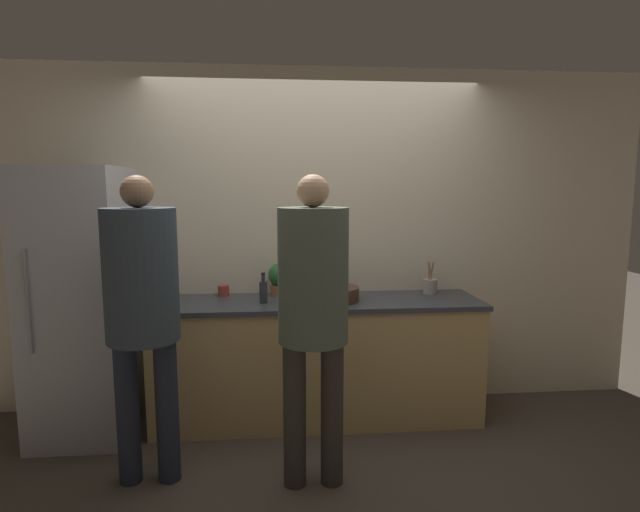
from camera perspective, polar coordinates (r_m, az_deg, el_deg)
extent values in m
plane|color=#4C4238|center=(3.62, 0.21, -20.24)|extent=(14.00, 14.00, 0.00)
cube|color=beige|center=(3.89, -0.69, 1.82)|extent=(5.20, 0.06, 2.60)
cube|color=tan|center=(3.78, -0.30, -11.91)|extent=(2.34, 0.62, 0.86)
cube|color=#383D42|center=(3.65, -0.30, -5.28)|extent=(2.37, 0.65, 0.03)
cube|color=#B7B7BC|center=(3.80, -25.41, -4.86)|extent=(0.62, 0.72, 1.84)
cylinder|color=#99999E|center=(3.52, -30.45, -4.60)|extent=(0.02, 0.02, 0.64)
cylinder|color=#232838|center=(3.20, -21.12, -16.28)|extent=(0.13, 0.13, 0.85)
cylinder|color=#232838|center=(3.15, -17.06, -16.51)|extent=(0.13, 0.13, 0.85)
cylinder|color=#333D47|center=(2.94, -19.78, -2.05)|extent=(0.40, 0.40, 0.74)
sphere|color=#936B4C|center=(2.90, -20.19, 6.94)|extent=(0.18, 0.18, 0.18)
cylinder|color=#38332D|center=(2.98, -2.92, -17.59)|extent=(0.13, 0.13, 0.85)
cylinder|color=#38332D|center=(2.99, 1.38, -17.45)|extent=(0.13, 0.13, 0.85)
cylinder|color=#515B4C|center=(2.74, -0.79, -2.24)|extent=(0.39, 0.39, 0.75)
sphere|color=tan|center=(2.70, -0.81, 7.46)|extent=(0.18, 0.18, 0.18)
cylinder|color=#4C3323|center=(3.61, 1.53, -4.33)|extent=(0.37, 0.37, 0.10)
ellipsoid|color=yellow|center=(3.61, 2.27, -3.23)|extent=(0.15, 0.12, 0.04)
cylinder|color=#ADA393|center=(3.94, 12.46, -3.42)|extent=(0.11, 0.11, 0.11)
cylinder|color=#99754C|center=(3.92, 12.34, -2.12)|extent=(0.01, 0.05, 0.20)
cylinder|color=#99754C|center=(3.93, 12.61, -2.10)|extent=(0.03, 0.04, 0.20)
cylinder|color=#99754C|center=(3.91, 12.55, -2.14)|extent=(0.04, 0.01, 0.20)
cylinder|color=#333338|center=(3.55, -6.48, -4.15)|extent=(0.06, 0.06, 0.15)
cylinder|color=#333338|center=(3.53, -6.51, -2.56)|extent=(0.03, 0.03, 0.05)
cylinder|color=black|center=(3.53, -6.52, -2.04)|extent=(0.03, 0.03, 0.02)
cylinder|color=brown|center=(3.82, -16.86, -3.69)|extent=(0.07, 0.07, 0.14)
cylinder|color=brown|center=(3.81, -16.91, -2.35)|extent=(0.03, 0.03, 0.04)
cylinder|color=black|center=(3.80, -16.93, -1.91)|extent=(0.03, 0.03, 0.02)
cylinder|color=#A33D33|center=(3.84, -10.97, -3.90)|extent=(0.08, 0.08, 0.08)
cylinder|color=#335184|center=(3.81, -1.48, -3.67)|extent=(0.09, 0.09, 0.10)
cylinder|color=#9E6042|center=(3.80, -4.56, -3.89)|extent=(0.14, 0.14, 0.08)
sphere|color=#2D6B33|center=(3.78, -4.58, -2.16)|extent=(0.18, 0.18, 0.18)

